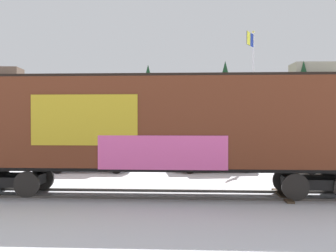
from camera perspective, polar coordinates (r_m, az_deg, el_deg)
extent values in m
plane|color=silver|center=(14.53, -2.76, -9.86)|extent=(260.00, 260.00, 0.00)
cube|color=#4C4742|center=(13.78, -1.36, -10.29)|extent=(60.00, 0.68, 0.08)
cube|color=#4C4742|center=(15.19, -0.93, -9.22)|extent=(60.00, 0.68, 0.08)
cube|color=#423323|center=(14.81, 16.06, -9.55)|extent=(0.26, 2.50, 0.07)
cube|color=#5B2B19|center=(14.23, -1.14, 0.59)|extent=(15.89, 3.19, 2.99)
cube|color=#2D2823|center=(14.31, -1.14, 7.08)|extent=(15.08, 0.54, 0.24)
cube|color=#B2931E|center=(13.11, -11.98, 0.85)|extent=(3.49, 0.06, 1.65)
cube|color=#CC4C8C|center=(12.73, -0.81, -3.85)|extent=(4.18, 0.07, 1.10)
cube|color=black|center=(14.33, -1.14, -5.81)|extent=(15.56, 1.82, 0.20)
cube|color=black|center=(15.78, -21.46, -7.18)|extent=(2.11, 1.39, 0.36)
cylinder|color=black|center=(14.79, -19.61, -7.91)|extent=(0.92, 0.13, 0.92)
cylinder|color=black|center=(16.12, -17.61, -7.17)|extent=(0.92, 0.13, 0.92)
cube|color=black|center=(15.02, 20.28, -7.59)|extent=(2.11, 1.39, 0.36)
cylinder|color=black|center=(14.11, 17.82, -8.34)|extent=(0.92, 0.13, 0.92)
cylinder|color=black|center=(15.49, 16.46, -7.49)|extent=(0.92, 0.13, 0.92)
cylinder|color=black|center=(15.97, 22.45, -7.27)|extent=(0.92, 0.13, 0.92)
cylinder|color=silver|center=(27.60, 12.12, 4.18)|extent=(0.12, 0.12, 8.54)
sphere|color=#D8CC66|center=(28.17, 12.15, 13.05)|extent=(0.18, 0.18, 0.18)
cube|color=navy|center=(27.37, 11.68, 12.11)|extent=(0.63, 1.20, 0.86)
cube|color=yellow|center=(27.06, 11.46, 12.24)|extent=(0.34, 0.61, 0.86)
cube|color=slate|center=(78.01, 1.63, 2.25)|extent=(118.47, 41.84, 8.80)
cube|color=#9E9384|center=(68.98, 20.05, 7.23)|extent=(6.72, 4.70, 2.92)
cube|color=brown|center=(72.59, -22.47, 6.72)|extent=(6.02, 5.21, 2.48)
cone|color=#193D23|center=(68.19, -2.88, 7.48)|extent=(1.60, 1.60, 3.20)
cone|color=#193D23|center=(66.06, 18.89, 7.56)|extent=(1.52, 1.52, 3.03)
cone|color=#193D23|center=(71.64, 8.22, 7.57)|extent=(2.11, 2.11, 4.22)
cube|color=#B7BABF|center=(21.22, -11.05, -4.47)|extent=(4.44, 1.99, 0.79)
cube|color=#2D333D|center=(21.18, -11.33, -2.46)|extent=(1.96, 1.73, 0.69)
cylinder|color=black|center=(21.87, -6.72, -5.34)|extent=(0.65, 0.24, 0.64)
cylinder|color=black|center=(20.13, -7.39, -5.89)|extent=(0.65, 0.24, 0.64)
cylinder|color=black|center=(22.47, -14.31, -5.20)|extent=(0.65, 0.24, 0.64)
cylinder|color=black|center=(20.77, -15.60, -5.71)|extent=(0.65, 0.24, 0.64)
cube|color=black|center=(21.05, 6.69, -4.51)|extent=(4.49, 2.37, 0.79)
cube|color=#2D333D|center=(20.98, 6.55, -2.50)|extent=(2.04, 1.85, 0.70)
cylinder|color=black|center=(22.25, 9.91, -5.24)|extent=(0.66, 0.31, 0.64)
cylinder|color=black|center=(20.63, 11.17, -5.74)|extent=(0.66, 0.31, 0.64)
cylinder|color=black|center=(21.67, 2.43, -5.39)|extent=(0.66, 0.31, 0.64)
cylinder|color=black|center=(20.00, 3.10, -5.93)|extent=(0.66, 0.31, 0.64)
cube|color=#2D333D|center=(22.05, 22.98, -2.70)|extent=(2.45, 1.80, 0.76)
cylinder|color=black|center=(22.61, 18.73, -5.18)|extent=(0.65, 0.25, 0.64)
cylinder|color=black|center=(20.89, 19.88, -5.70)|extent=(0.65, 0.25, 0.64)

